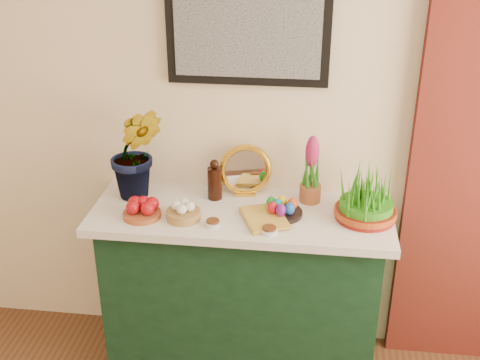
{
  "coord_description": "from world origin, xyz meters",
  "views": [
    {
      "loc": [
        0.34,
        -0.45,
        2.23
      ],
      "look_at": [
        0.03,
        1.95,
        1.07
      ],
      "focal_mm": 45.0,
      "sensor_mm": 36.0,
      "label": 1
    }
  ],
  "objects_px": {
    "hyacinth_green": "(135,138)",
    "book": "(245,220)",
    "sideboard": "(241,292)",
    "wheatgrass_sabzeh": "(367,199)",
    "mirror": "(246,170)"
  },
  "relations": [
    {
      "from": "book",
      "to": "wheatgrass_sabzeh",
      "type": "height_order",
      "value": "wheatgrass_sabzeh"
    },
    {
      "from": "mirror",
      "to": "book",
      "type": "height_order",
      "value": "mirror"
    },
    {
      "from": "hyacinth_green",
      "to": "sideboard",
      "type": "bearing_deg",
      "value": -19.35
    },
    {
      "from": "sideboard",
      "to": "book",
      "type": "distance_m",
      "value": 0.5
    },
    {
      "from": "mirror",
      "to": "wheatgrass_sabzeh",
      "type": "xyz_separation_m",
      "value": [
        0.57,
        -0.18,
        -0.02
      ]
    },
    {
      "from": "wheatgrass_sabzeh",
      "to": "mirror",
      "type": "bearing_deg",
      "value": 162.4
    },
    {
      "from": "mirror",
      "to": "wheatgrass_sabzeh",
      "type": "bearing_deg",
      "value": -17.6
    },
    {
      "from": "sideboard",
      "to": "hyacinth_green",
      "type": "bearing_deg",
      "value": 171.0
    },
    {
      "from": "hyacinth_green",
      "to": "book",
      "type": "bearing_deg",
      "value": -30.59
    },
    {
      "from": "sideboard",
      "to": "book",
      "type": "xyz_separation_m",
      "value": [
        0.03,
        -0.12,
        0.48
      ]
    },
    {
      "from": "wheatgrass_sabzeh",
      "to": "sideboard",
      "type": "bearing_deg",
      "value": 179.38
    },
    {
      "from": "sideboard",
      "to": "book",
      "type": "relative_size",
      "value": 5.52
    },
    {
      "from": "mirror",
      "to": "book",
      "type": "distance_m",
      "value": 0.32
    },
    {
      "from": "hyacinth_green",
      "to": "book",
      "type": "relative_size",
      "value": 2.59
    },
    {
      "from": "wheatgrass_sabzeh",
      "to": "book",
      "type": "bearing_deg",
      "value": -168.02
    }
  ]
}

